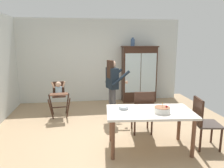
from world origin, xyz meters
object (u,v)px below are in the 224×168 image
object	(u,v)px
ceramic_vase	(133,42)
dining_chair_far_side	(143,109)
birthday_cake	(162,110)
serving_bowl	(123,108)
china_cabinet	(139,74)
dining_table	(150,116)
adult_person	(112,83)
dining_chair_right_end	(202,119)
high_chair_with_toddler	(59,93)

from	to	relation	value
ceramic_vase	dining_chair_far_side	bearing A→B (deg)	-98.18
birthday_cake	serving_bowl	bearing A→B (deg)	154.25
china_cabinet	dining_table	world-z (taller)	china_cabinet
dining_chair_far_side	adult_person	bearing A→B (deg)	-57.72
serving_bowl	dining_chair_far_side	bearing A→B (deg)	42.51
adult_person	birthday_cake	xyz separation A→B (m)	(0.63, -1.75, -0.17)
dining_chair_far_side	dining_chair_right_end	size ratio (longest dim) A/B	1.00
birthday_cake	serving_bowl	size ratio (longest dim) A/B	1.56
birthday_cake	dining_chair_far_side	size ratio (longest dim) A/B	0.29
china_cabinet	high_chair_with_toddler	bearing A→B (deg)	-155.12
dining_table	dining_chair_far_side	xyz separation A→B (m)	(0.06, 0.65, -0.09)
dining_table	adult_person	bearing A→B (deg)	105.72
china_cabinet	adult_person	xyz separation A→B (m)	(-1.12, -1.57, 0.04)
ceramic_vase	adult_person	xyz separation A→B (m)	(-0.88, -1.58, -0.99)
china_cabinet	dining_chair_right_end	bearing A→B (deg)	-84.16
adult_person	dining_chair_far_side	bearing A→B (deg)	-168.62
high_chair_with_toddler	adult_person	size ratio (longest dim) A/B	0.62
high_chair_with_toddler	dining_chair_right_end	size ratio (longest dim) A/B	0.99
ceramic_vase	dining_chair_right_end	bearing A→B (deg)	-80.21
serving_bowl	dining_chair_right_end	bearing A→B (deg)	-10.15
high_chair_with_toddler	dining_chair_far_side	size ratio (longest dim) A/B	0.99
adult_person	dining_chair_far_side	xyz separation A→B (m)	(0.52, -0.97, -0.41)
ceramic_vase	dining_chair_far_side	world-z (taller)	ceramic_vase
ceramic_vase	dining_chair_far_side	size ratio (longest dim) A/B	0.28
dining_table	serving_bowl	xyz separation A→B (m)	(-0.46, 0.17, 0.12)
china_cabinet	serving_bowl	bearing A→B (deg)	-110.32
adult_person	birthday_cake	bearing A→B (deg)	-176.92
dining_table	dining_chair_far_side	distance (m)	0.66
adult_person	dining_chair_far_side	world-z (taller)	adult_person
high_chair_with_toddler	dining_table	world-z (taller)	high_chair_with_toddler
high_chair_with_toddler	adult_person	bearing A→B (deg)	-23.49
adult_person	dining_chair_far_side	distance (m)	1.17
ceramic_vase	birthday_cake	bearing A→B (deg)	-94.30
high_chair_with_toddler	adult_person	world-z (taller)	adult_person
high_chair_with_toddler	dining_table	distance (m)	2.73
adult_person	serving_bowl	distance (m)	1.46
high_chair_with_toddler	adult_person	distance (m)	1.47
ceramic_vase	dining_chair_right_end	distance (m)	3.61
china_cabinet	serving_bowl	distance (m)	3.22
dining_chair_far_side	dining_table	bearing A→B (deg)	88.31
dining_chair_far_side	dining_chair_right_end	xyz separation A→B (m)	(0.93, -0.74, 0.00)
china_cabinet	adult_person	size ratio (longest dim) A/B	1.20
china_cabinet	birthday_cake	size ratio (longest dim) A/B	6.56
adult_person	dining_table	xyz separation A→B (m)	(0.45, -1.61, -0.32)
ceramic_vase	high_chair_with_toddler	distance (m)	2.85
high_chair_with_toddler	adult_person	xyz separation A→B (m)	(1.38, -0.42, 0.31)
china_cabinet	dining_chair_far_side	bearing A→B (deg)	-103.23
high_chair_with_toddler	serving_bowl	size ratio (longest dim) A/B	5.28
birthday_cake	dining_chair_far_side	distance (m)	0.83
dining_chair_right_end	serving_bowl	bearing A→B (deg)	88.72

